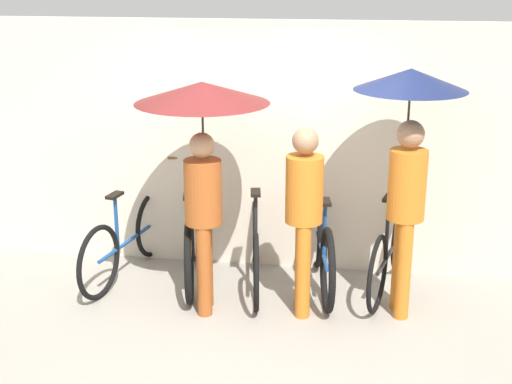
{
  "coord_description": "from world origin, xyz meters",
  "views": [
    {
      "loc": [
        0.92,
        -5.02,
        2.97
      ],
      "look_at": [
        0.04,
        0.97,
        1.0
      ],
      "focal_mm": 50.0,
      "sensor_mm": 36.0,
      "label": 1
    }
  ],
  "objects_px": {
    "parked_bicycle_2": "(255,246)",
    "pedestrian_leading": "(202,127)",
    "parked_bicycle_3": "(322,247)",
    "pedestrian_center": "(304,208)",
    "pedestrian_trailing": "(409,129)",
    "parked_bicycle_1": "(191,241)",
    "parked_bicycle_0": "(128,240)",
    "parked_bicycle_4": "(390,251)"
  },
  "relations": [
    {
      "from": "parked_bicycle_4",
      "to": "pedestrian_leading",
      "type": "distance_m",
      "value": 2.16
    },
    {
      "from": "parked_bicycle_4",
      "to": "parked_bicycle_1",
      "type": "bearing_deg",
      "value": 105.82
    },
    {
      "from": "parked_bicycle_0",
      "to": "parked_bicycle_1",
      "type": "distance_m",
      "value": 0.63
    },
    {
      "from": "pedestrian_trailing",
      "to": "pedestrian_leading",
      "type": "bearing_deg",
      "value": 178.61
    },
    {
      "from": "parked_bicycle_3",
      "to": "pedestrian_center",
      "type": "height_order",
      "value": "pedestrian_center"
    },
    {
      "from": "parked_bicycle_0",
      "to": "parked_bicycle_3",
      "type": "xyz_separation_m",
      "value": [
        1.89,
        0.02,
        0.02
      ]
    },
    {
      "from": "parked_bicycle_1",
      "to": "pedestrian_leading",
      "type": "bearing_deg",
      "value": -165.22
    },
    {
      "from": "pedestrian_leading",
      "to": "pedestrian_center",
      "type": "bearing_deg",
      "value": -8.69
    },
    {
      "from": "parked_bicycle_3",
      "to": "pedestrian_leading",
      "type": "bearing_deg",
      "value": 109.57
    },
    {
      "from": "parked_bicycle_4",
      "to": "pedestrian_leading",
      "type": "bearing_deg",
      "value": 123.74
    },
    {
      "from": "parked_bicycle_2",
      "to": "pedestrian_trailing",
      "type": "relative_size",
      "value": 0.84
    },
    {
      "from": "pedestrian_trailing",
      "to": "parked_bicycle_4",
      "type": "bearing_deg",
      "value": 92.17
    },
    {
      "from": "parked_bicycle_1",
      "to": "parked_bicycle_2",
      "type": "distance_m",
      "value": 0.63
    },
    {
      "from": "parked_bicycle_0",
      "to": "pedestrian_leading",
      "type": "xyz_separation_m",
      "value": [
        0.89,
        -0.53,
        1.28
      ]
    },
    {
      "from": "parked_bicycle_2",
      "to": "pedestrian_leading",
      "type": "xyz_separation_m",
      "value": [
        -0.37,
        -0.54,
        1.27
      ]
    },
    {
      "from": "parked_bicycle_1",
      "to": "parked_bicycle_4",
      "type": "bearing_deg",
      "value": -99.58
    },
    {
      "from": "parked_bicycle_1",
      "to": "parked_bicycle_2",
      "type": "bearing_deg",
      "value": -100.99
    },
    {
      "from": "pedestrian_center",
      "to": "pedestrian_leading",
      "type": "bearing_deg",
      "value": 172.22
    },
    {
      "from": "pedestrian_center",
      "to": "pedestrian_trailing",
      "type": "relative_size",
      "value": 0.78
    },
    {
      "from": "parked_bicycle_2",
      "to": "parked_bicycle_4",
      "type": "relative_size",
      "value": 1.07
    },
    {
      "from": "parked_bicycle_3",
      "to": "pedestrian_leading",
      "type": "height_order",
      "value": "pedestrian_leading"
    },
    {
      "from": "pedestrian_center",
      "to": "pedestrian_trailing",
      "type": "xyz_separation_m",
      "value": [
        0.84,
        0.19,
        0.66
      ]
    },
    {
      "from": "parked_bicycle_3",
      "to": "pedestrian_trailing",
      "type": "distance_m",
      "value": 1.48
    },
    {
      "from": "pedestrian_leading",
      "to": "pedestrian_trailing",
      "type": "relative_size",
      "value": 0.95
    },
    {
      "from": "parked_bicycle_3",
      "to": "pedestrian_center",
      "type": "bearing_deg",
      "value": 157.2
    },
    {
      "from": "parked_bicycle_2",
      "to": "parked_bicycle_3",
      "type": "height_order",
      "value": "parked_bicycle_3"
    },
    {
      "from": "parked_bicycle_3",
      "to": "parked_bicycle_1",
      "type": "bearing_deg",
      "value": 81.86
    },
    {
      "from": "parked_bicycle_3",
      "to": "pedestrian_trailing",
      "type": "relative_size",
      "value": 0.81
    },
    {
      "from": "parked_bicycle_1",
      "to": "parked_bicycle_4",
      "type": "height_order",
      "value": "parked_bicycle_1"
    },
    {
      "from": "parked_bicycle_2",
      "to": "parked_bicycle_1",
      "type": "bearing_deg",
      "value": 81.74
    },
    {
      "from": "parked_bicycle_4",
      "to": "parked_bicycle_2",
      "type": "bearing_deg",
      "value": 106.53
    },
    {
      "from": "parked_bicycle_0",
      "to": "pedestrian_trailing",
      "type": "distance_m",
      "value": 2.92
    },
    {
      "from": "parked_bicycle_0",
      "to": "parked_bicycle_3",
      "type": "relative_size",
      "value": 1.01
    },
    {
      "from": "parked_bicycle_0",
      "to": "parked_bicycle_1",
      "type": "bearing_deg",
      "value": -79.24
    },
    {
      "from": "parked_bicycle_1",
      "to": "pedestrian_center",
      "type": "relative_size",
      "value": 1.02
    },
    {
      "from": "parked_bicycle_1",
      "to": "parked_bicycle_3",
      "type": "bearing_deg",
      "value": -100.72
    },
    {
      "from": "parked_bicycle_1",
      "to": "pedestrian_center",
      "type": "xyz_separation_m",
      "value": [
        1.13,
        -0.54,
        0.58
      ]
    },
    {
      "from": "parked_bicycle_1",
      "to": "parked_bicycle_4",
      "type": "distance_m",
      "value": 1.9
    },
    {
      "from": "parked_bicycle_0",
      "to": "pedestrian_leading",
      "type": "bearing_deg",
      "value": -109.55
    },
    {
      "from": "parked_bicycle_0",
      "to": "parked_bicycle_1",
      "type": "xyz_separation_m",
      "value": [
        0.63,
        -0.01,
        0.03
      ]
    },
    {
      "from": "parked_bicycle_3",
      "to": "parked_bicycle_4",
      "type": "relative_size",
      "value": 1.03
    },
    {
      "from": "parked_bicycle_0",
      "to": "parked_bicycle_2",
      "type": "relative_size",
      "value": 0.97
    }
  ]
}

